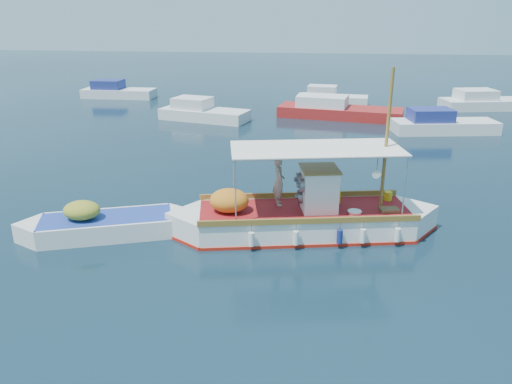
# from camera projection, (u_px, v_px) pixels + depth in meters

# --- Properties ---
(ground) EXTENTS (160.00, 160.00, 0.00)m
(ground) POSITION_uv_depth(u_px,v_px,m) (282.00, 230.00, 18.52)
(ground) COLOR black
(ground) RESTS_ON ground
(fishing_caique) EXTENTS (9.85, 4.02, 6.11)m
(fishing_caique) POSITION_uv_depth(u_px,v_px,m) (302.00, 219.00, 18.15)
(fishing_caique) COLOR white
(fishing_caique) RESTS_ON ground
(dinghy) EXTENTS (6.03, 3.19, 1.56)m
(dinghy) POSITION_uv_depth(u_px,v_px,m) (105.00, 227.00, 18.01)
(dinghy) COLOR white
(dinghy) RESTS_ON ground
(bg_boat_nw) EXTENTS (6.91, 4.01, 1.80)m
(bg_boat_nw) POSITION_uv_depth(u_px,v_px,m) (202.00, 113.00, 36.81)
(bg_boat_nw) COLOR silver
(bg_boat_nw) RESTS_ON ground
(bg_boat_n) EXTENTS (9.51, 4.48, 1.80)m
(bg_boat_n) POSITION_uv_depth(u_px,v_px,m) (336.00, 111.00, 37.58)
(bg_boat_n) COLOR maroon
(bg_boat_n) RESTS_ON ground
(bg_boat_ne) EXTENTS (7.01, 3.25, 1.80)m
(bg_boat_ne) POSITION_uv_depth(u_px,v_px,m) (441.00, 125.00, 32.98)
(bg_boat_ne) COLOR silver
(bg_boat_ne) RESTS_ON ground
(bg_boat_e) EXTENTS (7.69, 3.99, 1.80)m
(bg_boat_e) POSITION_uv_depth(u_px,v_px,m) (485.00, 103.00, 40.83)
(bg_boat_e) COLOR silver
(bg_boat_e) RESTS_ON ground
(bg_boat_far_w) EXTENTS (6.62, 2.41, 1.80)m
(bg_boat_far_w) POSITION_uv_depth(u_px,v_px,m) (117.00, 92.00, 46.12)
(bg_boat_far_w) COLOR silver
(bg_boat_far_w) RESTS_ON ground
(bg_boat_far_n) EXTENTS (6.12, 2.66, 1.80)m
(bg_boat_far_n) POSITION_uv_depth(u_px,v_px,m) (330.00, 99.00, 42.63)
(bg_boat_far_n) COLOR silver
(bg_boat_far_n) RESTS_ON ground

